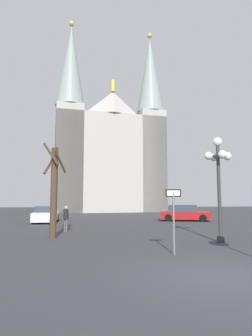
{
  "coord_description": "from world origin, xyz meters",
  "views": [
    {
      "loc": [
        -3.47,
        -7.29,
        2.05
      ],
      "look_at": [
        -0.36,
        19.24,
        4.87
      ],
      "focal_mm": 30.53,
      "sensor_mm": 36.0,
      "label": 1
    }
  ],
  "objects_px": {
    "bare_tree": "(54,189)",
    "pedestrian_walking": "(66,216)",
    "one_way_arrow_sign": "(174,213)",
    "street_lamp": "(218,169)",
    "cathedral": "(108,152)",
    "parked_car_far_white": "(46,214)",
    "parked_car_near_red": "(184,213)"
  },
  "relations": [
    {
      "from": "bare_tree",
      "to": "pedestrian_walking",
      "type": "xyz_separation_m",
      "value": [
        0.4,
        2.77,
        -1.56
      ]
    },
    {
      "from": "one_way_arrow_sign",
      "to": "bare_tree",
      "type": "distance_m",
      "value": 7.05
    },
    {
      "from": "one_way_arrow_sign",
      "to": "pedestrian_walking",
      "type": "relative_size",
      "value": 1.51
    },
    {
      "from": "street_lamp",
      "to": "pedestrian_walking",
      "type": "height_order",
      "value": "street_lamp"
    },
    {
      "from": "street_lamp",
      "to": "bare_tree",
      "type": "height_order",
      "value": "street_lamp"
    },
    {
      "from": "street_lamp",
      "to": "bare_tree",
      "type": "relative_size",
      "value": 1.01
    },
    {
      "from": "cathedral",
      "to": "parked_car_far_white",
      "type": "bearing_deg",
      "value": -108.19
    },
    {
      "from": "bare_tree",
      "to": "parked_car_near_red",
      "type": "height_order",
      "value": "bare_tree"
    },
    {
      "from": "cathedral",
      "to": "pedestrian_walking",
      "type": "distance_m",
      "value": 28.4
    },
    {
      "from": "cathedral",
      "to": "pedestrian_walking",
      "type": "bearing_deg",
      "value": -98.5
    },
    {
      "from": "one_way_arrow_sign",
      "to": "street_lamp",
      "type": "relative_size",
      "value": 0.48
    },
    {
      "from": "street_lamp",
      "to": "bare_tree",
      "type": "bearing_deg",
      "value": 163.54
    },
    {
      "from": "one_way_arrow_sign",
      "to": "parked_car_far_white",
      "type": "height_order",
      "value": "one_way_arrow_sign"
    },
    {
      "from": "cathedral",
      "to": "bare_tree",
      "type": "bearing_deg",
      "value": -98.47
    },
    {
      "from": "street_lamp",
      "to": "parked_car_far_white",
      "type": "xyz_separation_m",
      "value": [
        -9.88,
        12.62,
        -2.76
      ]
    },
    {
      "from": "parked_car_near_red",
      "to": "parked_car_far_white",
      "type": "relative_size",
      "value": 1.01
    },
    {
      "from": "cathedral",
      "to": "bare_tree",
      "type": "distance_m",
      "value": 30.7
    },
    {
      "from": "parked_car_far_white",
      "to": "pedestrian_walking",
      "type": "distance_m",
      "value": 7.86
    },
    {
      "from": "one_way_arrow_sign",
      "to": "parked_car_near_red",
      "type": "xyz_separation_m",
      "value": [
        5.32,
        15.09,
        -0.83
      ]
    },
    {
      "from": "bare_tree",
      "to": "street_lamp",
      "type": "bearing_deg",
      "value": -16.46
    },
    {
      "from": "one_way_arrow_sign",
      "to": "street_lamp",
      "type": "xyz_separation_m",
      "value": [
        2.96,
        2.53,
        1.91
      ]
    },
    {
      "from": "parked_car_near_red",
      "to": "street_lamp",
      "type": "bearing_deg",
      "value": -100.64
    },
    {
      "from": "parked_car_near_red",
      "to": "parked_car_far_white",
      "type": "height_order",
      "value": "parked_car_near_red"
    },
    {
      "from": "pedestrian_walking",
      "to": "one_way_arrow_sign",
      "type": "bearing_deg",
      "value": -59.09
    },
    {
      "from": "street_lamp",
      "to": "parked_car_near_red",
      "type": "distance_m",
      "value": 13.06
    },
    {
      "from": "street_lamp",
      "to": "pedestrian_walking",
      "type": "distance_m",
      "value": 9.44
    },
    {
      "from": "bare_tree",
      "to": "parked_car_near_red",
      "type": "bearing_deg",
      "value": 44.74
    },
    {
      "from": "pedestrian_walking",
      "to": "parked_car_far_white",
      "type": "bearing_deg",
      "value": 107.35
    },
    {
      "from": "street_lamp",
      "to": "bare_tree",
      "type": "xyz_separation_m",
      "value": [
        -7.94,
        2.35,
        -0.92
      ]
    },
    {
      "from": "bare_tree",
      "to": "pedestrian_walking",
      "type": "distance_m",
      "value": 3.2
    },
    {
      "from": "cathedral",
      "to": "street_lamp",
      "type": "height_order",
      "value": "cathedral"
    },
    {
      "from": "cathedral",
      "to": "one_way_arrow_sign",
      "type": "xyz_separation_m",
      "value": [
        0.57,
        -34.49,
        -7.82
      ]
    }
  ]
}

